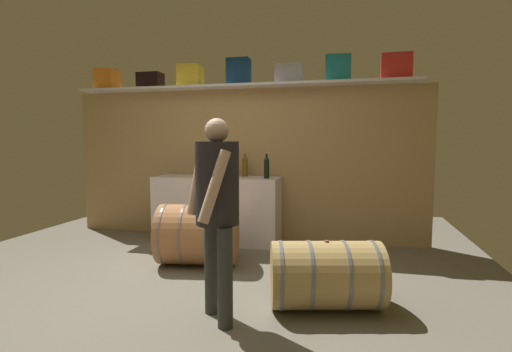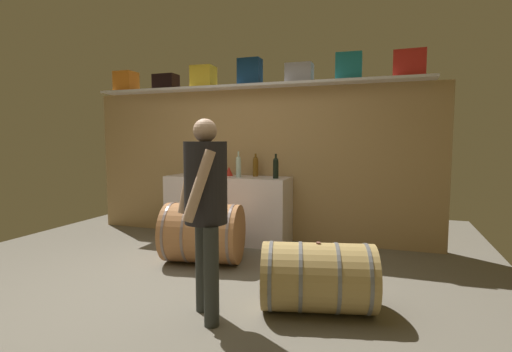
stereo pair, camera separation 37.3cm
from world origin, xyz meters
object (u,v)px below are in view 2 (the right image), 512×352
toolcase_grey (299,73)px  work_cabinet (228,209)px  toolcase_orange (126,82)px  wine_barrel_near (203,233)px  wine_bottle_amber (256,166)px  wine_bottle_dark (276,167)px  wine_glass (214,168)px  toolcase_navy (250,72)px  winemaker_pouring (205,198)px  toolcase_red (410,64)px  wine_barrel_far (318,277)px  red_funnel (229,171)px  toolcase_black (166,82)px  toolcase_teal (349,67)px  wine_bottle_clear (238,166)px  toolcase_yellow (203,77)px  tasting_cup (205,201)px

toolcase_grey → work_cabinet: 2.00m
toolcase_orange → wine_barrel_near: bearing=-32.5°
work_cabinet → wine_bottle_amber: size_ratio=5.47×
wine_bottle_dark → wine_glass: 0.94m
work_cabinet → wine_barrel_near: (0.11, -0.95, -0.11)m
toolcase_navy → winemaker_pouring: 2.73m
toolcase_red → wine_bottle_amber: size_ratio=1.15×
wine_barrel_far → wine_bottle_amber: bearing=108.3°
toolcase_grey → winemaker_pouring: (-0.17, -2.33, -1.28)m
red_funnel → wine_barrel_far: red_funnel is taller
toolcase_navy → winemaker_pouring: size_ratio=0.23×
toolcase_black → wine_barrel_far: toolcase_black is taller
wine_glass → red_funnel: wine_glass is taller
toolcase_teal → wine_bottle_clear: bearing=-174.7°
red_funnel → toolcase_yellow: bearing=171.4°
wine_glass → winemaker_pouring: size_ratio=0.09×
wine_glass → red_funnel: (0.22, 0.00, -0.03)m
red_funnel → tasting_cup: (0.17, -1.06, -0.25)m
toolcase_yellow → wine_bottle_amber: bearing=-5.0°
toolcase_orange → toolcase_red: toolcase_red is taller
red_funnel → winemaker_pouring: bearing=-71.0°
wine_bottle_dark → tasting_cup: 1.10m
toolcase_red → wine_barrel_near: bearing=-149.5°
toolcase_black → wine_barrel_near: bearing=-44.8°
wine_bottle_dark → wine_barrel_far: bearing=-63.5°
toolcase_red → work_cabinet: toolcase_red is taller
toolcase_navy → toolcase_teal: toolcase_navy is taller
toolcase_orange → wine_barrel_near: (1.83, -1.12, -1.90)m
toolcase_navy → wine_glass: toolcase_navy is taller
toolcase_red → wine_glass: size_ratio=2.57×
toolcase_red → toolcase_navy: bearing=-177.3°
toolcase_yellow → toolcase_red: bearing=-3.0°
toolcase_orange → wine_bottle_amber: size_ratio=0.94×
toolcase_yellow → wine_glass: 1.28m
toolcase_orange → wine_barrel_near: size_ratio=0.31×
wine_glass → wine_barrel_far: size_ratio=0.14×
toolcase_yellow → work_cabinet: toolcase_yellow is taller
toolcase_grey → winemaker_pouring: 2.66m
red_funnel → winemaker_pouring: size_ratio=0.08×
toolcase_orange → tasting_cup: toolcase_orange is taller
toolcase_black → toolcase_yellow: 0.60m
wine_bottle_amber → wine_barrel_far: (1.19, -1.90, -0.74)m
wine_barrel_far → tasting_cup: (-1.40, 0.81, 0.42)m
wine_bottle_clear → wine_glass: 0.44m
toolcase_grey → toolcase_teal: bearing=-0.0°
toolcase_yellow → toolcase_black: bearing=177.0°
toolcase_teal → wine_bottle_amber: 1.72m
wine_barrel_far → winemaker_pouring: 1.10m
toolcase_orange → toolcase_yellow: 1.29m
wine_bottle_dark → wine_glass: size_ratio=2.27×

